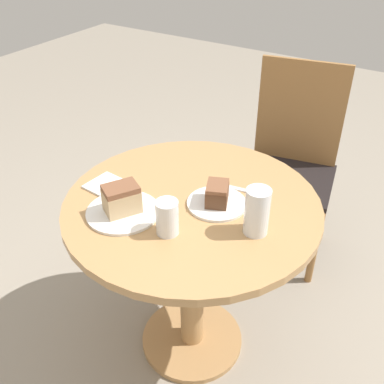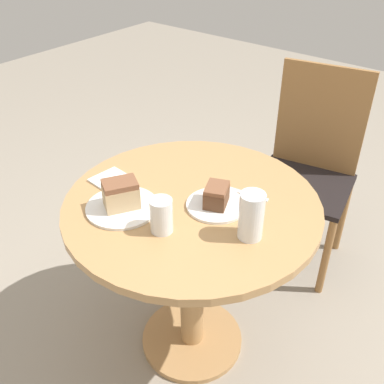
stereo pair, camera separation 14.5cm
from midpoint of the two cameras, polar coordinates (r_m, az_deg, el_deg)
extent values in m
plane|color=gray|center=(2.08, 2.11, -18.34)|extent=(8.00, 8.00, 0.00)
cylinder|color=tan|center=(2.07, 2.11, -18.13)|extent=(0.43, 0.43, 0.03)
cylinder|color=tan|center=(1.80, 2.36, -11.13)|extent=(0.10, 0.10, 0.70)
cylinder|color=tan|center=(1.56, 2.67, -1.75)|extent=(0.90, 0.90, 0.03)
cylinder|color=olive|center=(2.28, 8.68, -5.07)|extent=(0.04, 0.04, 0.44)
cylinder|color=olive|center=(2.23, 18.46, -7.92)|extent=(0.04, 0.04, 0.44)
cylinder|color=olive|center=(2.56, 11.50, -0.46)|extent=(0.04, 0.04, 0.44)
cylinder|color=olive|center=(2.51, 20.19, -2.87)|extent=(0.04, 0.04, 0.44)
cube|color=black|center=(2.25, 15.58, 0.76)|extent=(0.51, 0.48, 0.03)
cube|color=olive|center=(2.29, 17.85, 8.85)|extent=(0.42, 0.10, 0.52)
cylinder|color=white|center=(1.53, 5.80, -1.75)|extent=(0.21, 0.21, 0.01)
cylinder|color=white|center=(1.53, -6.17, -2.01)|extent=(0.25, 0.25, 0.01)
cube|color=brown|center=(1.51, 5.87, -0.71)|extent=(0.10, 0.11, 0.06)
cube|color=brown|center=(1.49, 5.95, 0.43)|extent=(0.10, 0.11, 0.01)
cube|color=tan|center=(1.50, -6.28, -0.65)|extent=(0.13, 0.14, 0.08)
cube|color=brown|center=(1.47, -6.39, 0.90)|extent=(0.13, 0.14, 0.02)
cylinder|color=beige|center=(1.39, 10.46, -3.79)|extent=(0.07, 0.07, 0.12)
cylinder|color=white|center=(1.38, 10.55, -3.10)|extent=(0.08, 0.08, 0.16)
cylinder|color=silver|center=(1.40, -0.93, -3.77)|extent=(0.06, 0.06, 0.08)
cylinder|color=white|center=(1.39, -0.93, -3.11)|extent=(0.07, 0.07, 0.12)
cube|color=white|center=(1.67, -7.76, 1.45)|extent=(0.14, 0.14, 0.01)
cube|color=silver|center=(1.61, 9.31, -0.25)|extent=(0.18, 0.04, 0.00)
camera|label=1|loc=(0.07, -87.28, 1.86)|focal=42.00mm
camera|label=2|loc=(0.07, 92.72, -1.86)|focal=42.00mm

